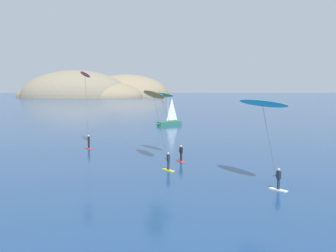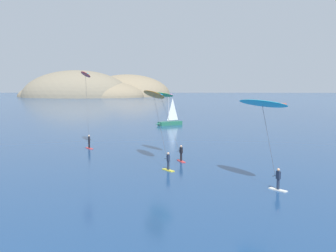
{
  "view_description": "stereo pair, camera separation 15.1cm",
  "coord_description": "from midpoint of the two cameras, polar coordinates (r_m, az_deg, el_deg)",
  "views": [
    {
      "loc": [
        8.58,
        -15.75,
        8.23
      ],
      "look_at": [
        8.06,
        25.29,
        3.9
      ],
      "focal_mm": 45.0,
      "sensor_mm": 36.0,
      "label": 1
    },
    {
      "loc": [
        8.73,
        -15.74,
        8.23
      ],
      "look_at": [
        8.06,
        25.29,
        3.9
      ],
      "focal_mm": 45.0,
      "sensor_mm": 36.0,
      "label": 2
    }
  ],
  "objects": [
    {
      "name": "headland_island",
      "position": [
        236.82,
        -9.99,
        3.94
      ],
      "size": [
        85.88,
        56.02,
        28.71
      ],
      "color": "#84755B",
      "rests_on": "ground"
    },
    {
      "name": "sailboat_near",
      "position": [
        79.95,
        -0.05,
        0.57
      ],
      "size": [
        5.4,
        4.24,
        5.7
      ],
      "color": "#23664C",
      "rests_on": "ground"
    },
    {
      "name": "kitesurfer_orange",
      "position": [
        42.29,
        -1.94,
        3.66
      ],
      "size": [
        3.77,
        7.45,
        7.44
      ],
      "color": "yellow",
      "rests_on": "ground"
    },
    {
      "name": "kitesurfer_red",
      "position": [
        54.2,
        -11.2,
        5.98
      ],
      "size": [
        2.6,
        5.06,
        9.6
      ],
      "color": "red",
      "rests_on": "ground"
    },
    {
      "name": "kitesurfer_cyan",
      "position": [
        33.97,
        12.68,
        2.34
      ],
      "size": [
        4.06,
        5.71,
        6.91
      ],
      "color": "silver",
      "rests_on": "ground"
    },
    {
      "name": "kitesurfer_green",
      "position": [
        46.4,
        -0.92,
        3.6
      ],
      "size": [
        4.59,
        7.05,
        7.15
      ],
      "color": "red",
      "rests_on": "ground"
    }
  ]
}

